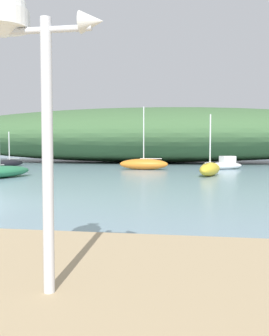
{
  "coord_description": "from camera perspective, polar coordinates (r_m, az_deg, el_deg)",
  "views": [
    {
      "loc": [
        6.99,
        -10.27,
        1.8
      ],
      "look_at": [
        4.86,
        2.69,
        1.02
      ],
      "focal_mm": 40.99,
      "sensor_mm": 36.0,
      "label": 1
    }
  ],
  "objects": [
    {
      "name": "sailboat_far_left",
      "position": [
        34.32,
        -18.1,
        0.73
      ],
      "size": [
        2.0,
        2.74,
        2.95
      ],
      "color": "black",
      "rests_on": "ground"
    },
    {
      "name": "sailboat_centre_water",
      "position": [
        22.4,
        -19.41,
        -0.53
      ],
      "size": [
        2.76,
        4.58,
        3.97
      ],
      "color": "#287A4C",
      "rests_on": "ground"
    },
    {
      "name": "motorboat_outer_mooring",
      "position": [
        29.44,
        13.29,
        0.53
      ],
      "size": [
        3.08,
        2.22,
        0.99
      ],
      "color": "white",
      "rests_on": "ground"
    },
    {
      "name": "distant_hill",
      "position": [
        41.02,
        1.63,
        4.89
      ],
      "size": [
        51.08,
        15.39,
        5.72
      ],
      "primitive_type": "ellipsoid",
      "color": "#3D6038",
      "rests_on": "ground"
    },
    {
      "name": "mast_structure",
      "position": [
        4.5,
        -17.62,
        18.29
      ],
      "size": [
        1.41,
        0.59,
        3.3
      ],
      "color": "silver",
      "rests_on": "beach_sand"
    },
    {
      "name": "sailboat_inner_mooring",
      "position": [
        28.28,
        1.38,
        0.61
      ],
      "size": [
        3.61,
        1.2,
        4.62
      ],
      "color": "orange",
      "rests_on": "ground"
    },
    {
      "name": "sailboat_far_right",
      "position": [
        22.97,
        11.15,
        -0.13
      ],
      "size": [
        1.73,
        3.49,
        3.6
      ],
      "color": "gold",
      "rests_on": "ground"
    }
  ]
}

